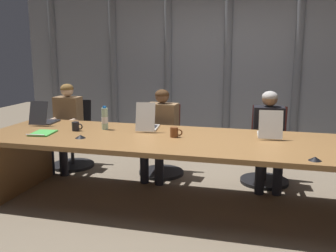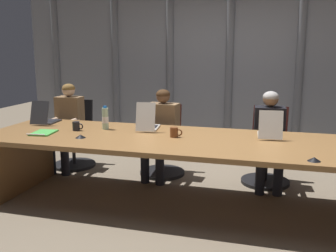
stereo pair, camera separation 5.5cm
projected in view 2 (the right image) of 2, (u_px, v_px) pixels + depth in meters
The scene contains 18 objects.
ground_plane at pixel (199, 207), 4.12m from camera, with size 13.49×13.49×0.00m, color #7F705B.
conference_table at pixel (200, 151), 3.99m from camera, with size 4.73×1.29×0.74m.
curtain_backdrop at pixel (228, 70), 5.92m from camera, with size 6.74×0.17×2.67m.
laptop_left_end at pixel (45, 119), 4.82m from camera, with size 0.26×0.42×0.30m.
laptop_left_mid at pixel (148, 124), 4.44m from camera, with size 0.27×0.46×0.33m.
laptop_center at pixel (270, 132), 4.06m from camera, with size 0.26×0.40×0.30m.
office_chair_left_end at pixel (75, 141), 5.53m from camera, with size 0.60×0.60×0.94m.
office_chair_left_mid at pixel (163, 148), 5.18m from camera, with size 0.60×0.60×0.92m.
office_chair_center at pixel (267, 154), 4.82m from camera, with size 0.60×0.60×0.95m.
person_left_end at pixel (67, 122), 5.32m from camera, with size 0.37×0.55×1.19m.
person_left_mid at pixel (161, 128), 4.97m from camera, with size 0.44×0.57×1.15m.
person_center at pixel (269, 134), 4.60m from camera, with size 0.40×0.57×1.16m.
water_bottle_primary at pixel (105, 119), 4.45m from camera, with size 0.08×0.08×0.27m.
coffee_mug_near at pixel (76, 126), 4.39m from camera, with size 0.13×0.08×0.10m.
coffee_mug_far at pixel (174, 132), 4.07m from camera, with size 0.13×0.09×0.11m.
conference_mic_left_side at pixel (314, 159), 3.20m from camera, with size 0.11×0.11×0.04m, color black.
conference_mic_middle at pixel (81, 136), 4.04m from camera, with size 0.11×0.11×0.04m, color black.
spiral_notepad at pixel (43, 133), 4.25m from camera, with size 0.26×0.33×0.03m.
Camera 2 is at (0.72, -3.81, 1.66)m, focal length 41.09 mm.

